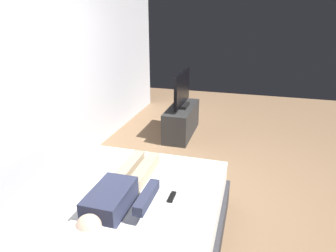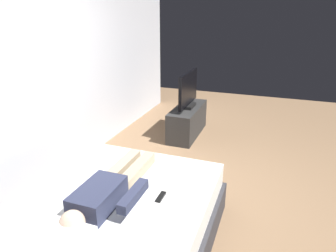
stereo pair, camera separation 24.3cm
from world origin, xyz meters
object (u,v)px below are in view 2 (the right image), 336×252
person (109,190)px  remote (161,197)px  pillow (53,252)px  tv_stand (187,121)px  bed (112,227)px  tv (188,91)px

person → remote: 0.44m
pillow → remote: 0.93m
remote → tv_stand: size_ratio=0.14×
remote → tv_stand: 2.70m
person → remote: (0.15, -0.40, -0.07)m
bed → tv_stand: 2.81m
person → tv_stand: (2.77, 0.14, -0.37)m
tv_stand → tv: tv is taller
bed → person: 0.36m
person → tv: tv is taller
bed → tv_stand: bed is taller
tv → person: bearing=-177.1°
pillow → bed: bearing=-0.0°
tv → pillow: bearing=-177.3°
pillow → tv: (3.47, 0.16, 0.18)m
remote → tv: 2.69m
person → tv_stand: size_ratio=1.15×
remote → bed: bearing=115.0°
remote → tv: (2.62, 0.55, 0.24)m
person → tv_stand: 2.80m
pillow → tv_stand: bearing=2.7°
person → tv: size_ratio=1.43×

